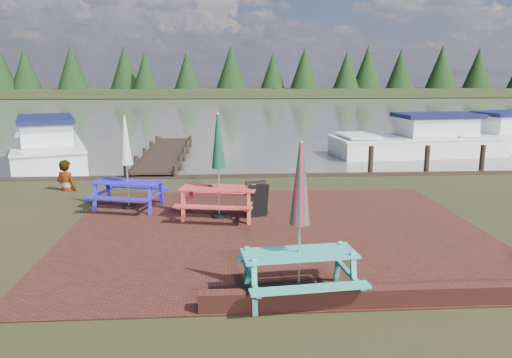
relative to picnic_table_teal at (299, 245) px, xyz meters
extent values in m
plane|color=black|center=(-0.01, 2.20, -0.84)|extent=(120.00, 120.00, 0.00)
cube|color=#3A1A12|center=(-0.01, 3.20, -0.83)|extent=(9.00, 7.50, 0.02)
cube|color=#4C1E16|center=(1.49, -0.40, -0.69)|extent=(6.00, 0.22, 0.30)
cube|color=#46453C|center=(-0.01, 39.20, -0.84)|extent=(120.00, 60.00, 0.02)
cube|color=black|center=(-0.01, 68.20, -0.34)|extent=(120.00, 10.00, 1.20)
cube|color=teal|center=(0.00, 0.00, -0.13)|extent=(1.78, 0.84, 0.04)
cube|color=teal|center=(0.07, -0.65, -0.41)|extent=(1.73, 0.40, 0.04)
cube|color=teal|center=(-0.07, 0.65, -0.41)|extent=(1.73, 0.40, 0.04)
cube|color=teal|center=(-0.74, -0.08, -0.48)|extent=(0.23, 1.49, 0.71)
cube|color=teal|center=(0.74, 0.08, -0.48)|extent=(0.23, 1.49, 0.71)
cylinder|color=black|center=(0.00, 0.00, -0.79)|extent=(0.34, 0.34, 0.10)
cylinder|color=#B2B2B7|center=(0.00, 0.00, 0.36)|extent=(0.03, 0.03, 2.39)
cone|color=#B01938|center=(0.00, 0.00, 0.93)|extent=(0.31, 0.31, 1.19)
cube|color=#C03831|center=(-1.24, 4.36, -0.11)|extent=(1.87, 1.03, 0.04)
cube|color=#C03831|center=(-1.37, 3.71, -0.39)|extent=(1.78, 0.59, 0.04)
cube|color=#C03831|center=(-1.10, 5.02, -0.39)|extent=(1.78, 0.59, 0.04)
cube|color=#C03831|center=(-1.99, 4.52, -0.47)|extent=(0.39, 1.52, 0.73)
cube|color=#C03831|center=(-0.48, 4.21, -0.47)|extent=(0.39, 1.52, 0.73)
cylinder|color=black|center=(-1.24, 4.36, -0.79)|extent=(0.35, 0.35, 0.10)
cylinder|color=#B2B2B7|center=(-1.24, 4.36, 0.39)|extent=(0.04, 0.04, 2.46)
cone|color=#113E29|center=(-1.24, 4.36, 0.98)|extent=(0.32, 0.32, 1.23)
cube|color=#2419BD|center=(-3.52, 5.32, -0.14)|extent=(1.80, 1.08, 0.04)
cube|color=#2419BD|center=(-3.69, 4.71, -0.42)|extent=(1.68, 0.66, 0.04)
cube|color=#2419BD|center=(-3.35, 5.93, -0.42)|extent=(1.68, 0.66, 0.04)
cube|color=#2419BD|center=(-4.22, 5.51, -0.49)|extent=(0.46, 1.43, 0.69)
cube|color=#2419BD|center=(-2.82, 5.13, -0.49)|extent=(0.46, 1.43, 0.69)
cylinder|color=black|center=(-3.52, 5.32, -0.79)|extent=(0.34, 0.34, 0.09)
cylinder|color=#B2B2B7|center=(-3.52, 5.32, 0.33)|extent=(0.03, 0.03, 2.34)
cone|color=#BBB3AC|center=(-3.52, 5.32, 0.89)|extent=(0.30, 0.30, 1.17)
cube|color=black|center=(-0.34, 4.22, -0.41)|extent=(0.55, 0.34, 0.84)
cube|color=black|center=(-0.34, 4.51, -0.41)|extent=(0.55, 0.34, 0.84)
cube|color=black|center=(-0.34, 4.36, -0.01)|extent=(0.51, 0.18, 0.03)
cube|color=black|center=(-3.51, 13.70, -0.72)|extent=(1.60, 9.00, 0.06)
cube|color=black|center=(-4.26, 13.70, -0.67)|extent=(0.08, 9.00, 0.08)
cube|color=black|center=(-2.76, 13.70, -0.67)|extent=(0.08, 9.00, 0.08)
cylinder|color=black|center=(-4.31, 9.20, -0.94)|extent=(0.16, 0.16, 1.00)
cylinder|color=black|center=(-2.71, 9.20, -0.94)|extent=(0.16, 0.16, 1.00)
cube|color=silver|center=(-8.21, 13.42, -0.70)|extent=(4.69, 7.54, 1.02)
cube|color=silver|center=(-8.21, 13.42, -0.17)|extent=(4.79, 7.69, 0.08)
cube|color=silver|center=(-7.92, 12.61, 0.32)|extent=(2.66, 3.41, 0.87)
cube|color=#0E1335|center=(-7.92, 12.61, 0.81)|extent=(2.99, 3.88, 0.18)
cube|color=silver|center=(-9.11, 15.98, -0.04)|extent=(2.39, 1.91, 0.10)
cube|color=silver|center=(7.36, 14.14, -0.71)|extent=(7.52, 3.29, 0.97)
cube|color=silver|center=(7.36, 14.14, -0.21)|extent=(7.67, 3.35, 0.08)
cube|color=silver|center=(8.23, 14.24, 0.26)|extent=(3.24, 2.13, 0.83)
cube|color=#0E1335|center=(8.23, 14.24, 0.72)|extent=(3.69, 2.38, 0.18)
cube|color=silver|center=(4.60, 13.85, -0.08)|extent=(1.53, 2.28, 0.10)
cube|color=silver|center=(11.39, 15.08, -0.72)|extent=(6.65, 4.07, 0.96)
cube|color=silver|center=(11.39, 15.08, -0.22)|extent=(6.78, 4.15, 0.08)
cube|color=silver|center=(12.11, 15.32, 0.25)|extent=(3.00, 2.34, 0.82)
cube|color=#0E1335|center=(12.11, 15.32, 0.71)|extent=(3.41, 2.63, 0.17)
cube|color=silver|center=(9.13, 14.34, -0.09)|extent=(1.66, 2.14, 0.10)
imported|color=gray|center=(-5.70, 7.48, 0.06)|extent=(0.77, 0.66, 1.80)
camera|label=1|loc=(-1.12, -7.05, 2.53)|focal=35.00mm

